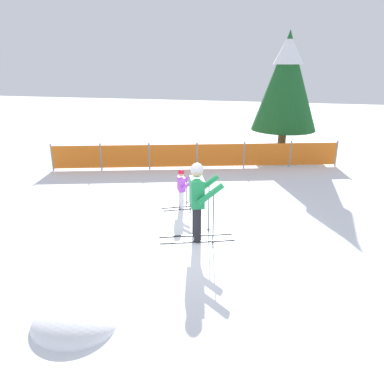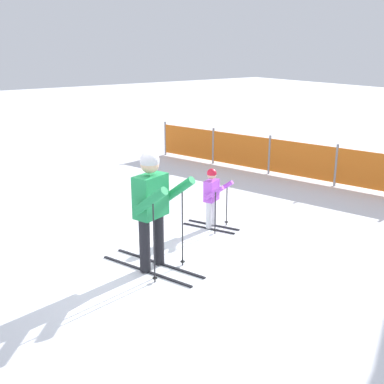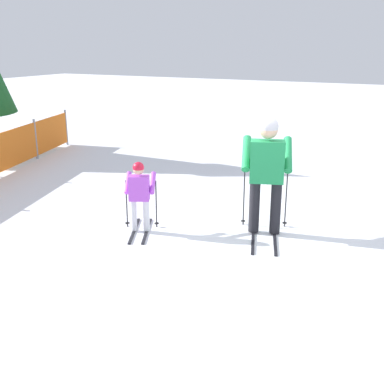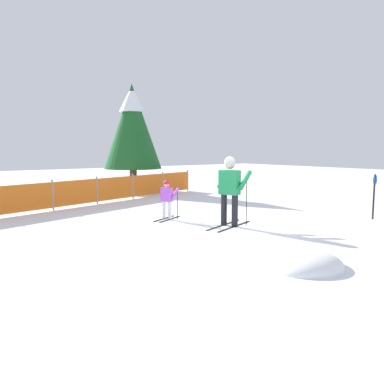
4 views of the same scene
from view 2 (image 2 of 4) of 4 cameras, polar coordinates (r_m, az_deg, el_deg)
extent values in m
plane|color=white|center=(7.51, -6.27, -8.35)|extent=(60.00, 60.00, 0.00)
cube|color=black|center=(7.45, -3.90, -8.41)|extent=(1.61, 0.60, 0.02)
cube|color=black|center=(7.23, -5.53, -9.29)|extent=(1.61, 0.60, 0.02)
cylinder|color=black|center=(7.28, -3.97, -5.50)|extent=(0.16, 0.16, 0.80)
cylinder|color=black|center=(7.06, -5.62, -6.31)|extent=(0.16, 0.16, 0.80)
cube|color=#1E8C4C|center=(6.92, -4.93, -0.47)|extent=(0.43, 0.56, 0.62)
cylinder|color=#1E8C4C|center=(6.98, -1.69, 0.23)|extent=(0.59, 0.31, 0.49)
cylinder|color=#1E8C4C|center=(6.52, -4.99, -1.08)|extent=(0.59, 0.31, 0.49)
sphere|color=#D8AD8C|center=(6.79, -5.03, 3.32)|extent=(0.27, 0.27, 0.27)
sphere|color=silver|center=(6.78, -5.04, 3.70)|extent=(0.28, 0.28, 0.28)
cylinder|color=black|center=(7.15, -1.15, -4.16)|extent=(0.02, 0.02, 1.25)
cylinder|color=black|center=(7.37, -1.12, -8.24)|extent=(0.07, 0.07, 0.01)
cylinder|color=black|center=(6.67, -4.53, -5.84)|extent=(0.02, 0.02, 1.25)
cylinder|color=black|center=(6.91, -4.42, -10.14)|extent=(0.07, 0.07, 0.01)
cube|color=black|center=(8.93, 2.56, -3.92)|extent=(0.96, 0.48, 0.02)
cube|color=black|center=(8.76, 1.98, -4.33)|extent=(0.96, 0.48, 0.02)
cylinder|color=silver|center=(8.84, 2.59, -2.37)|extent=(0.10, 0.10, 0.49)
cylinder|color=silver|center=(8.67, 1.99, -2.75)|extent=(0.10, 0.10, 0.49)
cube|color=#B24CD8|center=(8.62, 2.33, 0.18)|extent=(0.29, 0.35, 0.38)
cylinder|color=#B24CD8|center=(8.70, 3.84, 0.58)|extent=(0.36, 0.22, 0.30)
cylinder|color=#B24CD8|center=(8.37, 2.70, -0.07)|extent=(0.36, 0.22, 0.30)
sphere|color=#D8AD8C|center=(8.54, 2.35, 2.04)|extent=(0.16, 0.16, 0.16)
sphere|color=red|center=(8.53, 2.35, 2.23)|extent=(0.17, 0.17, 0.17)
cylinder|color=black|center=(8.83, 4.13, -1.61)|extent=(0.02, 0.02, 0.77)
cylinder|color=black|center=(8.94, 4.09, -3.57)|extent=(0.07, 0.07, 0.01)
cylinder|color=black|center=(8.44, 2.77, -2.50)|extent=(0.02, 0.02, 0.77)
cylinder|color=black|center=(8.55, 2.74, -4.54)|extent=(0.07, 0.07, 0.01)
cylinder|color=gray|center=(14.49, -3.17, 6.37)|extent=(0.06, 0.06, 1.00)
cylinder|color=gray|center=(13.40, 2.54, 5.48)|extent=(0.06, 0.06, 1.00)
cylinder|color=gray|center=(12.47, 9.16, 4.38)|extent=(0.06, 0.06, 1.00)
cylinder|color=gray|center=(11.73, 16.71, 3.06)|extent=(0.06, 0.06, 1.00)
cube|color=orange|center=(13.93, -0.42, 5.95)|extent=(1.71, 0.52, 0.84)
cube|color=orange|center=(12.91, 5.74, 4.96)|extent=(1.71, 0.52, 0.84)
cube|color=orange|center=(12.07, 12.82, 3.75)|extent=(1.71, 0.52, 0.84)
cube|color=orange|center=(11.45, 20.80, 2.32)|extent=(1.71, 0.52, 0.84)
camera|label=1|loc=(5.90, -83.60, 8.47)|focal=35.00mm
camera|label=3|loc=(12.41, -30.72, 12.97)|focal=45.00mm
camera|label=4|loc=(12.75, -52.63, 4.88)|focal=35.00mm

